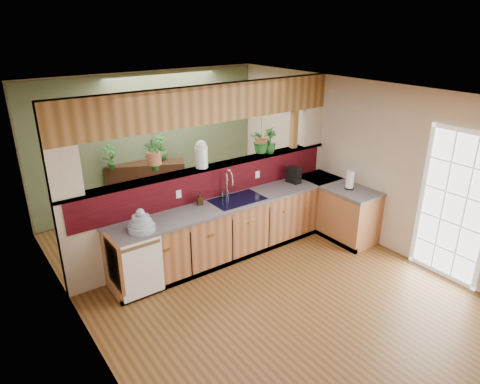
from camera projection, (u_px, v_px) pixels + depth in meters
ground at (263, 285)px, 6.00m from camera, size 4.60×7.00×0.01m
ceiling at (268, 98)px, 5.03m from camera, size 4.60×7.00×0.01m
wall_back at (150, 141)px, 8.15m from camera, size 4.60×0.02×2.60m
wall_left at (86, 252)px, 4.27m from camera, size 0.02×7.00×2.60m
wall_right at (379, 166)px, 6.75m from camera, size 0.02×7.00×2.60m
pass_through_partition at (212, 178)px, 6.59m from camera, size 4.60×0.21×2.60m
pass_through_ledge at (210, 167)px, 6.50m from camera, size 4.60×0.21×0.04m
header_beam at (208, 104)px, 6.15m from camera, size 4.60×0.15×0.55m
sage_backwall at (151, 141)px, 8.14m from camera, size 4.55×0.02×2.55m
countertop at (271, 219)px, 6.94m from camera, size 4.14×1.52×0.90m
dishwasher at (142, 269)px, 5.53m from camera, size 0.58×0.03×0.82m
navy_sink at (237, 204)px, 6.56m from camera, size 0.82×0.50×0.18m
french_door at (453, 209)px, 5.85m from camera, size 0.06×1.02×2.16m
framed_print at (114, 264)px, 3.59m from camera, size 0.04×0.35×0.45m
faucet at (228, 182)px, 6.53m from camera, size 0.20×0.20×0.46m
dish_stack at (141, 224)px, 5.54m from camera, size 0.35×0.35×0.31m
soap_dispenser at (200, 199)px, 6.32m from camera, size 0.11×0.11×0.19m
coffee_maker at (294, 176)px, 7.17m from camera, size 0.14×0.24×0.27m
paper_towel at (350, 180)px, 6.90m from camera, size 0.15×0.15×0.32m
glass_jar at (201, 154)px, 6.34m from camera, size 0.19×0.19×0.42m
ledge_plant_right at (270, 142)px, 7.05m from camera, size 0.28×0.28×0.39m
hanging_plant_a at (153, 146)px, 5.84m from camera, size 0.25×0.20×0.56m
hanging_plant_b at (261, 129)px, 6.87m from camera, size 0.44×0.40×0.54m
shelving_console at (147, 187)px, 8.13m from camera, size 1.46×0.95×0.96m
shelf_plant_a at (110, 157)px, 7.52m from camera, size 0.25×0.17×0.46m
shelf_plant_b at (160, 148)px, 8.04m from camera, size 0.28×0.28×0.47m
floor_plant at (233, 192)px, 8.30m from camera, size 0.76×0.71×0.70m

